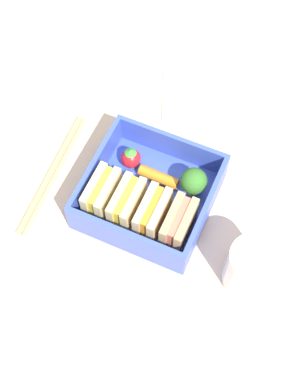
% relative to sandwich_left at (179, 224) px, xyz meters
% --- Properties ---
extents(ground_plane, '(1.20, 1.20, 0.02)m').
position_rel_sandwich_left_xyz_m(ground_plane, '(0.05, -0.03, -0.05)').
color(ground_plane, beige).
extents(bento_tray, '(0.15, 0.15, 0.01)m').
position_rel_sandwich_left_xyz_m(bento_tray, '(0.05, -0.03, -0.03)').
color(bento_tray, '#3D56C2').
rests_on(bento_tray, ground_plane).
extents(bento_rim, '(0.15, 0.15, 0.04)m').
position_rel_sandwich_left_xyz_m(bento_rim, '(0.05, -0.03, -0.00)').
color(bento_rim, '#3D56C2').
rests_on(bento_rim, bento_tray).
extents(sandwich_left, '(0.03, 0.06, 0.05)m').
position_rel_sandwich_left_xyz_m(sandwich_left, '(0.00, 0.00, 0.00)').
color(sandwich_left, tan).
rests_on(sandwich_left, bento_tray).
extents(sandwich_center_left, '(0.03, 0.06, 0.05)m').
position_rel_sandwich_left_xyz_m(sandwich_center_left, '(0.03, 0.00, 0.00)').
color(sandwich_center_left, '#DEBA88').
rests_on(sandwich_center_left, bento_tray).
extents(sandwich_center, '(0.03, 0.06, 0.05)m').
position_rel_sandwich_left_xyz_m(sandwich_center, '(0.07, 0.00, 0.00)').
color(sandwich_center, '#E0C280').
rests_on(sandwich_center, bento_tray).
extents(sandwich_center_right, '(0.03, 0.06, 0.05)m').
position_rel_sandwich_left_xyz_m(sandwich_center_right, '(0.10, 0.00, 0.00)').
color(sandwich_center_right, beige).
rests_on(sandwich_center_right, bento_tray).
extents(broccoli_floret, '(0.03, 0.03, 0.05)m').
position_rel_sandwich_left_xyz_m(broccoli_floret, '(0.00, -0.06, 0.00)').
color(broccoli_floret, '#92BF5F').
rests_on(broccoli_floret, bento_tray).
extents(carrot_stick_far_left, '(0.05, 0.02, 0.01)m').
position_rel_sandwich_left_xyz_m(carrot_stick_far_left, '(0.05, -0.06, -0.02)').
color(carrot_stick_far_left, orange).
rests_on(carrot_stick_far_left, bento_tray).
extents(strawberry_far_left, '(0.03, 0.03, 0.03)m').
position_rel_sandwich_left_xyz_m(strawberry_far_left, '(0.09, -0.07, -0.01)').
color(strawberry_far_left, red).
rests_on(strawberry_far_left, bento_tray).
extents(chopstick_pair, '(0.03, 0.19, 0.01)m').
position_rel_sandwich_left_xyz_m(chopstick_pair, '(0.18, -0.02, -0.03)').
color(chopstick_pair, tan).
rests_on(chopstick_pair, ground_plane).
extents(drinking_glass, '(0.06, 0.06, 0.07)m').
position_rel_sandwich_left_xyz_m(drinking_glass, '(-0.10, 0.02, -0.00)').
color(drinking_glass, white).
rests_on(drinking_glass, ground_plane).
extents(folded_napkin, '(0.13, 0.13, 0.00)m').
position_rel_sandwich_left_xyz_m(folded_napkin, '(0.06, -0.22, -0.03)').
color(folded_napkin, silver).
rests_on(folded_napkin, ground_plane).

